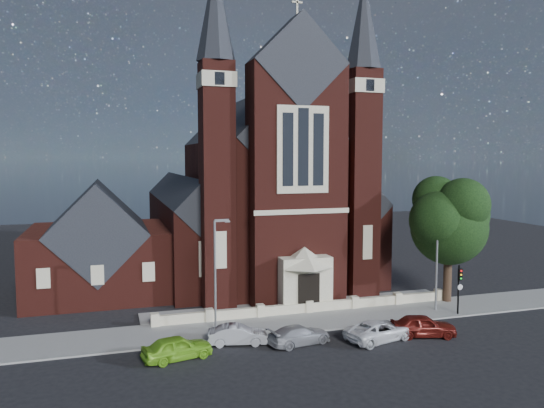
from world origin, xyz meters
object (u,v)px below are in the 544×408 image
(street_tree, at_px, (452,222))
(street_lamp_right, at_px, (438,255))
(street_lamp_left, at_px, (216,269))
(car_silver_b, at_px, (299,335))
(parish_hall, at_px, (98,250))
(car_silver_a, at_px, (238,335))
(car_white_suv, at_px, (379,330))
(church, at_px, (254,196))
(car_lime_van, at_px, (177,348))
(traffic_signal, at_px, (459,283))
(car_dark_red, at_px, (423,326))

(street_tree, xyz_separation_m, street_lamp_right, (-2.51, -1.71, -2.36))
(street_lamp_left, bearing_deg, car_silver_b, -39.05)
(parish_hall, height_order, car_silver_a, parish_hall)
(street_lamp_left, height_order, car_white_suv, street_lamp_left)
(street_tree, bearing_deg, church, 126.17)
(church, bearing_deg, car_white_suv, -84.51)
(car_lime_van, bearing_deg, car_silver_b, -101.14)
(traffic_signal, height_order, car_silver_a, traffic_signal)
(traffic_signal, bearing_deg, parish_hall, 150.02)
(car_white_suv, bearing_deg, car_dark_red, -107.99)
(church, distance_m, street_lamp_left, 20.84)
(traffic_signal, height_order, car_silver_b, traffic_signal)
(car_dark_red, bearing_deg, street_lamp_left, 86.34)
(street_lamp_left, height_order, street_lamp_right, same)
(car_silver_b, bearing_deg, street_lamp_right, -85.38)
(car_silver_a, bearing_deg, car_silver_b, -94.78)
(parish_hall, height_order, car_lime_van, parish_hall)
(street_tree, distance_m, car_silver_b, 17.85)
(street_tree, xyz_separation_m, car_silver_b, (-15.72, -5.59, -6.33))
(car_lime_van, distance_m, car_silver_b, 8.08)
(car_silver_b, distance_m, car_dark_red, 8.79)
(traffic_signal, relative_size, car_lime_van, 0.92)
(street_tree, height_order, street_lamp_left, street_tree)
(car_white_suv, bearing_deg, parish_hall, 29.41)
(traffic_signal, bearing_deg, car_dark_red, -147.86)
(street_lamp_left, relative_size, car_silver_a, 2.05)
(church, bearing_deg, traffic_signal, -61.80)
(street_lamp_left, xyz_separation_m, car_white_suv, (10.19, -4.78, -3.91))
(street_lamp_right, relative_size, car_silver_a, 2.05)
(car_white_suv, bearing_deg, car_silver_a, 62.56)
(street_lamp_right, bearing_deg, car_lime_van, -168.96)
(street_lamp_right, relative_size, car_white_suv, 1.64)
(street_tree, bearing_deg, car_silver_b, -160.43)
(street_tree, height_order, car_dark_red, street_tree)
(traffic_signal, height_order, car_lime_van, traffic_signal)
(street_lamp_left, relative_size, car_silver_b, 1.86)
(street_tree, xyz_separation_m, car_silver_a, (-19.64, -4.41, -6.31))
(street_tree, bearing_deg, car_silver_a, -167.36)
(car_silver_b, bearing_deg, car_silver_a, 61.44)
(church, bearing_deg, street_lamp_right, -61.96)
(parish_hall, height_order, street_lamp_right, parish_hall)
(parish_hall, distance_m, car_dark_red, 28.93)
(parish_hall, height_order, car_silver_b, parish_hall)
(car_lime_van, xyz_separation_m, car_silver_a, (4.16, 1.46, -0.09))
(church, xyz_separation_m, car_white_suv, (2.28, -23.73, -7.50))
(street_lamp_left, bearing_deg, car_lime_van, -128.40)
(street_lamp_left, xyz_separation_m, car_silver_a, (0.87, -2.70, -3.95))
(street_lamp_left, xyz_separation_m, traffic_signal, (18.91, -1.57, -2.02))
(street_tree, distance_m, car_white_suv, 13.71)
(car_lime_van, xyz_separation_m, car_silver_b, (8.08, 0.27, -0.11))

